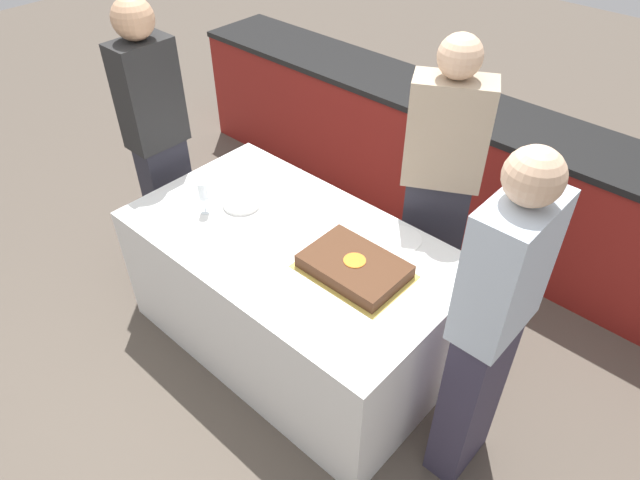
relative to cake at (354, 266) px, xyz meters
name	(u,v)px	position (x,y,z in m)	size (l,w,h in m)	color
ground_plane	(296,338)	(-0.39, -0.02, -0.79)	(14.00, 14.00, 0.00)	brown
back_counter	(452,164)	(-0.39, 1.54, -0.33)	(4.40, 0.58, 0.92)	maroon
dining_table	(294,292)	(-0.39, -0.02, -0.41)	(1.72, 0.98, 0.76)	white
cake	(354,266)	(0.00, 0.00, 0.00)	(0.50, 0.36, 0.07)	gold
plate_stack	(242,202)	(-0.78, 0.00, -0.02)	(0.20, 0.20, 0.04)	white
wine_glass	(203,192)	(-0.88, -0.16, 0.09)	(0.06, 0.06, 0.18)	white
side_plate_near_cake	(400,239)	(0.02, 0.34, -0.03)	(0.21, 0.21, 0.00)	white
person_cutting_cake	(439,188)	(0.00, 0.69, 0.09)	(0.44, 0.36, 1.69)	#282833
person_seated_left	(158,139)	(-1.46, -0.02, 0.11)	(0.22, 0.33, 1.71)	#282833
person_seated_right	(489,333)	(0.69, -0.02, 0.09)	(0.20, 0.37, 1.71)	#383347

